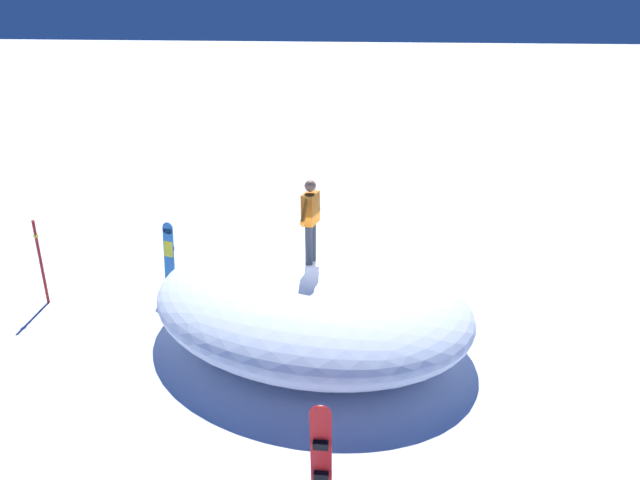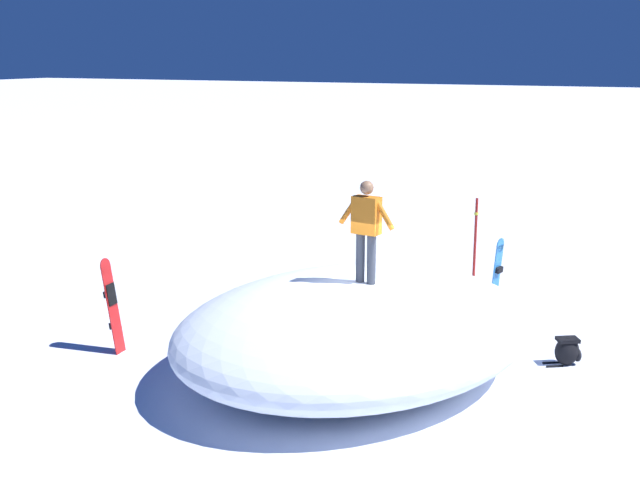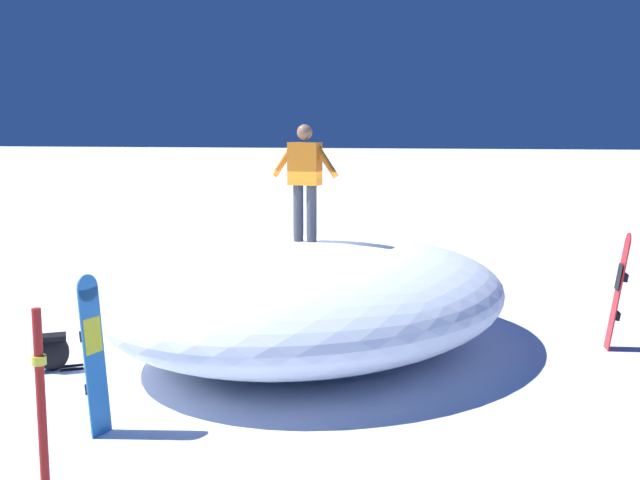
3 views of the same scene
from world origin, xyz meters
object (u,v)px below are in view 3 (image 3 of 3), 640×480
Objects in this scene: snowboard_secondary_upright at (619,290)px; backpack_near at (52,352)px; snowboarder_standing at (305,175)px; trail_marker_pole at (43,443)px; snowboard_primary_upright at (93,352)px.

backpack_near is (7.19, 2.66, -0.61)m from snowboard_secondary_upright.
backpack_near is (2.91, 1.75, -2.20)m from snowboarder_standing.
backpack_near is 5.00m from trail_marker_pole.
snowboard_primary_upright is 7.11m from snowboard_secondary_upright.
backpack_near is 0.33× the size of trail_marker_pole.
snowboard_secondary_upright is at bearing -159.71° from backpack_near.
snowboard_primary_upright is 0.99× the size of snowboard_secondary_upright.
trail_marker_pole is at bearing 122.09° from backpack_near.
snowboarder_standing is 4.04m from backpack_near.
snowboard_secondary_upright is 2.63× the size of backpack_near.
snowboard_primary_upright is 2.43m from backpack_near.
snowboarder_standing is 0.98× the size of snowboard_primary_upright.
snowboard_primary_upright is at bearing -67.20° from trail_marker_pole.
backpack_near is at bearing -57.91° from trail_marker_pole.
snowboard_secondary_upright is (-4.28, -0.91, -1.59)m from snowboarder_standing.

